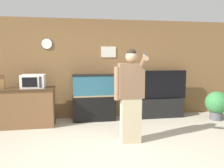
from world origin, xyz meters
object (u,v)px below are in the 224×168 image
Objects in this scene: potted_plant at (217,104)px; aquarium_on_stand at (94,97)px; counter_island at (26,107)px; knife_block at (2,83)px; microwave at (33,81)px; person_standing at (130,95)px; tv_on_stand at (159,103)px.

aquarium_on_stand is at bearing 171.15° from potted_plant.
knife_block is (-0.48, -0.04, 0.58)m from counter_island.
knife_block is (-0.67, -0.04, -0.03)m from microwave.
person_standing reaches higher than microwave.
person_standing is (2.66, -1.31, -0.11)m from knife_block.
person_standing is at bearing -34.21° from microwave.
knife_block reaches higher than aquarium_on_stand.
microwave reaches higher than potted_plant.
counter_island is at bearing 176.90° from potted_plant.
person_standing reaches higher than aquarium_on_stand.
counter_island is 1.64m from aquarium_on_stand.
aquarium_on_stand is (1.62, 0.23, 0.13)m from counter_island.
aquarium_on_stand is 0.67× the size of person_standing.
aquarium_on_stand is 0.76× the size of tv_on_stand.
aquarium_on_stand reaches higher than counter_island.
person_standing is 2.40× the size of potted_plant.
counter_island reaches higher than potted_plant.
microwave is at bearing 145.79° from person_standing.
counter_island is at bearing -171.86° from aquarium_on_stand.
tv_on_stand reaches higher than knife_block.
aquarium_on_stand is (1.43, 0.23, -0.47)m from microwave.
aquarium_on_stand is at bearing -179.11° from tv_on_stand.
aquarium_on_stand is 3.19m from potted_plant.
person_standing is (1.99, -1.35, -0.14)m from microwave.
person_standing is at bearing -31.74° from counter_island.
knife_block is 3.93m from tv_on_stand.
person_standing is (2.18, -1.35, 0.47)m from counter_island.
microwave is (0.19, 0.00, 0.61)m from counter_island.
microwave is at bearing -175.42° from tv_on_stand.
tv_on_stand is (1.76, 0.03, -0.22)m from aquarium_on_stand.
potted_plant is (2.59, 1.09, -0.51)m from person_standing.
person_standing is 2.85m from potted_plant.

